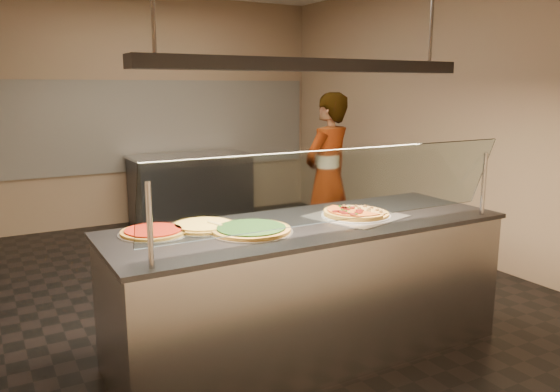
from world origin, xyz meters
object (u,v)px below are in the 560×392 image
prep_table (191,189)px  pizza_cheese (203,225)px  sneeze_guard (341,187)px  perforated_tray (356,215)px  pizza_spinach (251,229)px  pizza_tomato (153,232)px  worker (327,176)px  pizza_spatula (224,224)px  heat_lamp_housing (311,65)px  half_pizza_sausage (368,211)px  serving_counter (309,289)px  half_pizza_pepperoni (343,213)px

prep_table → pizza_cheese: bearing=-108.8°
sneeze_guard → perforated_tray: size_ratio=3.65×
pizza_spinach → pizza_tomato: size_ratio=1.23×
pizza_cheese → worker: worker is taller
pizza_spatula → heat_lamp_housing: heat_lamp_housing is taller
pizza_cheese → half_pizza_sausage: bearing=-11.2°
serving_counter → pizza_tomato: pizza_tomato is taller
heat_lamp_housing → serving_counter: bearing=0.0°
serving_counter → half_pizza_sausage: size_ratio=5.45×
pizza_spatula → pizza_spinach: bearing=-54.6°
serving_counter → worker: bearing=52.7°
pizza_tomato → prep_table: (1.57, 3.66, -0.48)m
pizza_tomato → prep_table: 4.01m
prep_table → worker: size_ratio=0.89×
pizza_tomato → half_pizza_sausage: bearing=-9.2°
serving_counter → prep_table: size_ratio=1.72×
sneeze_guard → worker: size_ratio=1.40×
sneeze_guard → half_pizza_pepperoni: sneeze_guard is taller
half_pizza_pepperoni → prep_table: (0.32, 3.90, -0.50)m
half_pizza_pepperoni → pizza_tomato: (-1.25, 0.24, -0.02)m
prep_table → heat_lamp_housing: 4.20m
serving_counter → pizza_spinach: pizza_spinach is taller
half_pizza_pepperoni → pizza_spatula: size_ratio=2.21×
pizza_spinach → perforated_tray: bearing=1.2°
pizza_spatula → sneeze_guard: bearing=-40.4°
prep_table → heat_lamp_housing: (-0.59, -3.89, 1.48)m
serving_counter → half_pizza_sausage: bearing=-0.7°
serving_counter → pizza_tomato: 1.12m
half_pizza_sausage → pizza_spatula: (-1.04, 0.14, 0.00)m
perforated_tray → heat_lamp_housing: 1.08m
half_pizza_pepperoni → pizza_cheese: size_ratio=1.11×
perforated_tray → heat_lamp_housing: bearing=178.9°
pizza_spatula → worker: worker is taller
pizza_tomato → sneeze_guard: bearing=-30.2°
pizza_spatula → worker: bearing=40.6°
pizza_spatula → pizza_cheese: bearing=140.6°
worker → pizza_spinach: bearing=26.0°
serving_counter → pizza_tomato: (-0.99, 0.23, 0.48)m
pizza_cheese → sneeze_guard: bearing=-40.3°
perforated_tray → pizza_tomato: size_ratio=1.58×
perforated_tray → pizza_spinach: (-0.82, -0.02, 0.01)m
pizza_spatula → prep_table: pizza_spatula is taller
serving_counter → pizza_spatula: 0.76m
pizza_spinach → heat_lamp_housing: bearing=3.2°
heat_lamp_housing → sneeze_guard: bearing=-90.0°
serving_counter → pizza_cheese: 0.85m
perforated_tray → worker: bearing=61.3°
pizza_tomato → pizza_cheese: bearing=-1.8°
serving_counter → worker: (1.35, 1.77, 0.41)m
pizza_spinach → pizza_cheese: (-0.22, 0.25, -0.00)m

